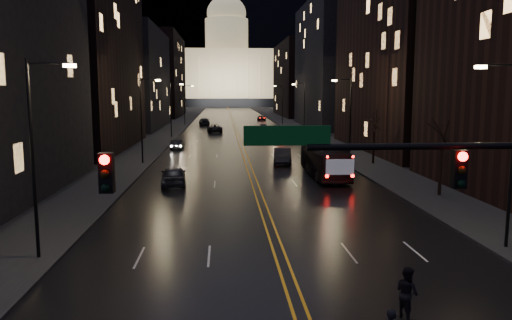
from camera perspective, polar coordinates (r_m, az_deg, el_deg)
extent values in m
cube|color=black|center=(142.63, -2.81, 4.83)|extent=(20.00, 320.00, 0.02)
cube|color=black|center=(143.06, -8.45, 4.79)|extent=(8.00, 320.00, 0.16)
cube|color=black|center=(143.57, 2.80, 4.88)|extent=(8.00, 320.00, 0.16)
cube|color=orange|center=(142.63, -2.81, 4.84)|extent=(0.62, 320.00, 0.01)
cube|color=black|center=(69.20, -19.75, 12.74)|extent=(12.00, 30.00, 28.00)
cube|color=black|center=(106.04, -14.02, 8.96)|extent=(12.00, 34.00, 20.00)
cube|color=black|center=(153.57, -10.88, 9.40)|extent=(12.00, 40.00, 24.00)
cube|color=black|center=(107.18, 9.03, 10.68)|extent=(12.00, 34.00, 26.00)
cube|color=black|center=(154.26, 5.01, 9.13)|extent=(12.00, 40.00, 22.00)
cube|color=black|center=(398.87, 2.41, 16.16)|extent=(520.00, 60.00, 130.00)
cube|color=black|center=(262.48, -3.31, 6.66)|extent=(90.00, 50.00, 4.00)
cube|color=#E4C484|center=(262.55, -3.34, 9.72)|extent=(80.00, 36.00, 24.00)
cylinder|color=beige|center=(263.95, -3.37, 14.06)|extent=(22.00, 22.00, 16.00)
ellipsoid|color=beige|center=(265.36, -3.39, 16.42)|extent=(20.00, 20.00, 17.00)
cube|color=black|center=(12.89, -16.71, -1.42)|extent=(0.35, 0.30, 1.00)
cube|color=black|center=(13.98, 22.16, -0.96)|extent=(0.35, 0.30, 1.00)
sphere|color=#FF0705|center=(12.67, -16.95, 0.02)|extent=(0.24, 0.24, 0.24)
sphere|color=#FF0705|center=(13.78, 22.57, 0.36)|extent=(0.24, 0.24, 0.24)
cube|color=#053F14|center=(12.56, 3.58, 2.80)|extent=(2.20, 0.06, 0.50)
cylinder|color=black|center=(26.41, 27.23, 0.25)|extent=(0.16, 0.16, 9.00)
cylinder|color=black|center=(25.80, 26.10, 9.75)|extent=(1.80, 0.10, 0.10)
cube|color=#FFDB99|center=(25.36, 24.30, 9.67)|extent=(0.50, 0.25, 0.15)
cylinder|color=black|center=(24.12, -24.14, -0.21)|extent=(0.16, 0.16, 9.00)
cylinder|color=black|center=(23.65, -22.66, 10.18)|extent=(1.80, 0.10, 0.10)
cube|color=#FFDB99|center=(23.38, -20.53, 10.07)|extent=(0.50, 0.25, 0.15)
cylinder|color=black|center=(54.24, 10.72, 4.47)|extent=(0.16, 0.16, 9.00)
cylinder|color=black|center=(53.94, 9.91, 9.04)|extent=(1.80, 0.10, 0.10)
cube|color=#FFDB99|center=(53.74, 8.96, 8.96)|extent=(0.50, 0.25, 0.15)
cylinder|color=black|center=(53.16, -12.96, 4.34)|extent=(0.16, 0.16, 9.00)
cylinder|color=black|center=(52.95, -12.13, 9.01)|extent=(1.80, 0.10, 0.10)
cube|color=#FFDB99|center=(52.83, -11.15, 8.93)|extent=(0.50, 0.25, 0.15)
cylinder|color=black|center=(83.58, 5.55, 5.73)|extent=(0.16, 0.16, 9.00)
cylinder|color=black|center=(83.39, 4.97, 8.68)|extent=(1.80, 0.10, 0.10)
cube|color=#FFDB99|center=(83.26, 4.35, 8.62)|extent=(0.50, 0.25, 0.15)
cylinder|color=black|center=(82.89, -9.71, 5.63)|extent=(0.16, 0.16, 9.00)
cylinder|color=black|center=(82.75, -9.15, 8.62)|extent=(1.80, 0.10, 0.10)
cube|color=#FFDB99|center=(82.68, -8.52, 8.57)|extent=(0.50, 0.25, 0.15)
cylinder|color=black|center=(113.27, 3.06, 6.31)|extent=(0.16, 0.16, 9.00)
cylinder|color=black|center=(113.13, 2.62, 8.49)|extent=(1.80, 0.10, 0.10)
cube|color=#FFDB99|center=(113.03, 2.16, 8.44)|extent=(0.50, 0.25, 0.15)
cylinder|color=black|center=(112.76, -8.17, 6.24)|extent=(0.16, 0.16, 9.00)
cylinder|color=black|center=(112.66, -7.75, 8.43)|extent=(1.80, 0.10, 0.10)
cube|color=#FFDB99|center=(112.60, -7.29, 8.39)|extent=(0.50, 0.25, 0.15)
cylinder|color=black|center=(38.24, 20.31, -1.42)|extent=(0.24, 0.24, 3.50)
cylinder|color=black|center=(53.10, 13.28, 1.35)|extent=(0.24, 0.24, 3.50)
imported|color=black|center=(44.79, 7.80, -0.04)|extent=(2.52, 10.67, 2.97)
imported|color=black|center=(40.95, -9.40, -1.75)|extent=(2.31, 4.96, 1.64)
imported|color=black|center=(65.96, -8.96, 1.76)|extent=(1.55, 4.14, 1.35)
imported|color=black|center=(92.45, -4.75, 3.63)|extent=(3.02, 5.78, 1.55)
imported|color=black|center=(112.64, -5.93, 4.39)|extent=(2.75, 5.72, 1.61)
imported|color=black|center=(52.14, 3.01, 0.43)|extent=(2.30, 5.29, 1.69)
imported|color=black|center=(79.42, 3.23, 2.85)|extent=(1.95, 3.93, 1.29)
imported|color=black|center=(94.70, 0.83, 3.68)|extent=(2.08, 4.59, 1.30)
imported|color=black|center=(130.13, 0.64, 4.83)|extent=(2.63, 4.94, 1.32)
imported|color=black|center=(18.06, 16.88, -14.28)|extent=(0.76, 0.99, 1.79)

